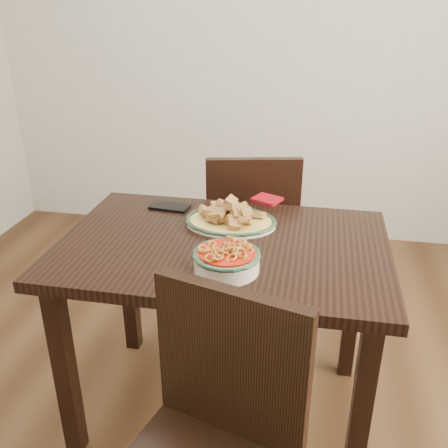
% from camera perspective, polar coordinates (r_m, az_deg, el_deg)
% --- Properties ---
extents(floor, '(3.50, 3.50, 0.00)m').
position_cam_1_polar(floor, '(2.16, -2.62, -20.38)').
color(floor, '#392312').
rests_on(floor, ground).
extents(wall_back, '(3.50, 0.10, 2.60)m').
position_cam_1_polar(wall_back, '(3.26, 4.50, 20.63)').
color(wall_back, beige).
rests_on(wall_back, ground).
extents(dining_table, '(1.13, 0.76, 0.75)m').
position_cam_1_polar(dining_table, '(1.78, -0.12, -5.13)').
color(dining_table, black).
rests_on(dining_table, ground).
extents(chair_far, '(0.50, 0.50, 0.89)m').
position_cam_1_polar(chair_far, '(2.40, 3.05, -0.67)').
color(chair_far, black).
rests_on(chair_far, ground).
extents(chair_near, '(0.52, 0.52, 0.89)m').
position_cam_1_polar(chair_near, '(1.38, -1.39, -23.60)').
color(chair_near, black).
rests_on(chair_near, ground).
extents(fish_plate, '(0.34, 0.26, 0.11)m').
position_cam_1_polar(fish_plate, '(1.84, 0.77, 1.20)').
color(fish_plate, silver).
rests_on(fish_plate, dining_table).
extents(noodle_bowl, '(0.21, 0.21, 0.08)m').
position_cam_1_polar(noodle_bowl, '(1.53, 0.30, -3.91)').
color(noodle_bowl, beige).
rests_on(noodle_bowl, dining_table).
extents(smartphone, '(0.16, 0.10, 0.01)m').
position_cam_1_polar(smartphone, '(2.02, -6.20, 1.99)').
color(smartphone, black).
rests_on(smartphone, dining_table).
extents(napkin, '(0.14, 0.13, 0.01)m').
position_cam_1_polar(napkin, '(2.08, 4.94, 2.83)').
color(napkin, maroon).
rests_on(napkin, dining_table).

